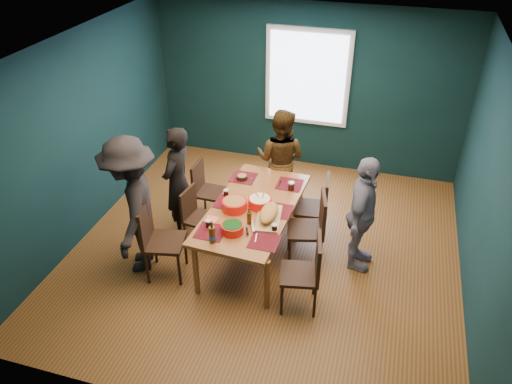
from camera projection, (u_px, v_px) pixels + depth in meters
The scene contains 26 objects.
room at pixel (272, 150), 6.19m from camera, with size 5.01×5.01×2.71m.
dining_table at pixel (253, 211), 6.29m from camera, with size 1.10×2.02×0.75m.
chair_left_far at pixel (204, 186), 7.10m from camera, with size 0.41×0.41×0.88m.
chair_left_mid at pixel (195, 213), 6.60m from camera, with size 0.42×0.42×0.82m.
chair_left_near at pixel (156, 235), 6.01m from camera, with size 0.54×0.54×1.02m.
chair_right_far at pixel (318, 203), 6.66m from camera, with size 0.47×0.47×0.94m.
chair_right_mid at pixel (313, 224), 6.23m from camera, with size 0.54×0.54×0.99m.
chair_right_near at pixel (308, 268), 5.56m from camera, with size 0.51×0.51×0.96m.
person_far_left at pixel (178, 182), 6.65m from camera, with size 0.58×0.38×1.59m, color black.
person_back at pixel (281, 160), 7.21m from camera, with size 0.75×0.59×1.55m, color black.
person_right at pixel (362, 215), 6.05m from camera, with size 0.91×0.38×1.55m, color silver.
person_near_left at pixel (133, 206), 5.98m from camera, with size 1.16×0.67×1.80m, color black.
bowl_salad at pixel (234, 205), 6.16m from camera, with size 0.31×0.31×0.13m.
bowl_dumpling at pixel (260, 202), 6.22m from camera, with size 0.29×0.29×0.27m.
bowl_herbs at pixel (232, 228), 5.78m from camera, with size 0.26×0.26×0.12m.
cutting_board at pixel (269, 214), 5.99m from camera, with size 0.38×0.71×0.16m.
small_bowl at pixel (242, 177), 6.79m from camera, with size 0.15×0.15×0.06m.
beer_bottle_a at pixel (212, 235), 5.60m from camera, with size 0.08×0.08×0.29m.
beer_bottle_b at pixel (249, 218), 5.90m from camera, with size 0.06×0.06×0.22m.
cola_glass_a at pixel (208, 223), 5.86m from camera, with size 0.07×0.07×0.10m.
cola_glass_b at pixel (274, 228), 5.79m from camera, with size 0.07×0.07×0.10m.
cola_glass_c at pixel (291, 186), 6.54m from camera, with size 0.08×0.08×0.12m.
cola_glass_d at pixel (226, 193), 6.43m from camera, with size 0.07×0.07×0.09m.
napkin_a at pixel (280, 207), 6.23m from camera, with size 0.15×0.15×0.00m, color #E67160.
napkin_b at pixel (211, 219), 6.02m from camera, with size 0.14×0.14×0.00m, color #E67160.
napkin_c at pixel (268, 244), 5.62m from camera, with size 0.13×0.13×0.00m, color #E67160.
Camera 1 is at (1.33, -5.06, 4.28)m, focal length 35.00 mm.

